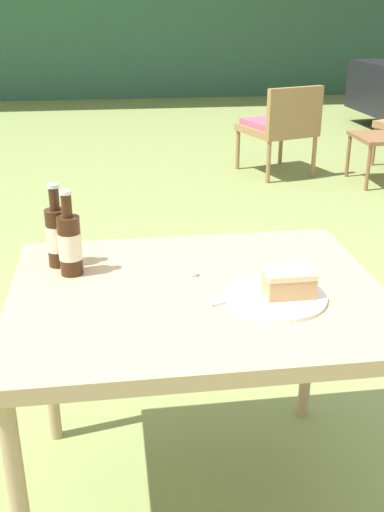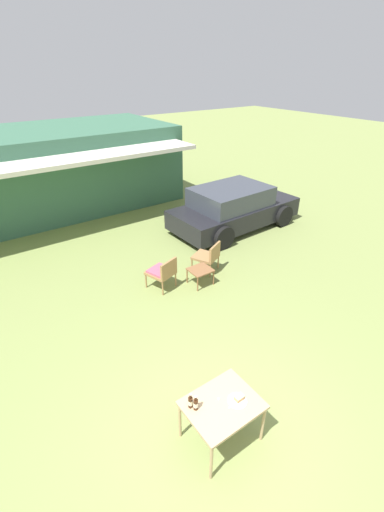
{
  "view_description": "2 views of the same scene",
  "coord_description": "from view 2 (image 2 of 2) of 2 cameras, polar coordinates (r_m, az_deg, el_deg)",
  "views": [
    {
      "loc": [
        -0.2,
        -1.36,
        1.37
      ],
      "look_at": [
        0.0,
        0.1,
        0.75
      ],
      "focal_mm": 42.0,
      "sensor_mm": 36.0,
      "label": 1
    },
    {
      "loc": [
        -1.98,
        -2.12,
        4.51
      ],
      "look_at": [
        1.7,
        3.08,
        0.9
      ],
      "focal_mm": 24.0,
      "sensor_mm": 36.0,
      "label": 2
    }
  ],
  "objects": [
    {
      "name": "patio_table",
      "position": [
        4.84,
        5.06,
        -23.79
      ],
      "size": [
        0.95,
        0.76,
        0.7
      ],
      "color": "tan",
      "rests_on": "ground_plane"
    },
    {
      "name": "ground_plane",
      "position": [
        5.36,
        4.73,
        -27.85
      ],
      "size": [
        60.0,
        60.0,
        0.0
      ],
      "primitive_type": "plane",
      "color": "olive"
    },
    {
      "name": "cake_on_plate",
      "position": [
        4.82,
        7.73,
        -22.56
      ],
      "size": [
        0.25,
        0.25,
        0.08
      ],
      "color": "white",
      "rests_on": "patio_table"
    },
    {
      "name": "cola_bottle_near",
      "position": [
        4.66,
        0.63,
        -23.45
      ],
      "size": [
        0.06,
        0.06,
        0.23
      ],
      "color": "#381E0F",
      "rests_on": "patio_table"
    },
    {
      "name": "wicker_chair_cushioned",
      "position": [
        7.7,
        -4.96,
        -2.57
      ],
      "size": [
        0.66,
        0.69,
        0.76
      ],
      "rotation": [
        0.0,
        0.0,
        3.46
      ],
      "color": "#9E7547",
      "rests_on": "ground_plane"
    },
    {
      "name": "loose_bottle_cap",
      "position": [
        4.82,
        4.44,
        -22.66
      ],
      "size": [
        0.03,
        0.03,
        0.01
      ],
      "color": "silver",
      "rests_on": "patio_table"
    },
    {
      "name": "cola_bottle_far",
      "position": [
        4.68,
        -0.27,
        -23.14
      ],
      "size": [
        0.06,
        0.06,
        0.23
      ],
      "color": "#381E0F",
      "rests_on": "patio_table"
    },
    {
      "name": "garden_side_table",
      "position": [
        7.85,
        1.4,
        -2.5
      ],
      "size": [
        0.5,
        0.47,
        0.39
      ],
      "color": "brown",
      "rests_on": "ground_plane"
    },
    {
      "name": "fork",
      "position": [
        4.8,
        6.61,
        -23.24
      ],
      "size": [
        0.16,
        0.07,
        0.01
      ],
      "color": "silver",
      "rests_on": "patio_table"
    },
    {
      "name": "parked_car",
      "position": [
        10.64,
        6.92,
        7.96
      ],
      "size": [
        4.12,
        2.11,
        1.31
      ],
      "rotation": [
        0.0,
        0.0,
        0.04
      ],
      "color": "black",
      "rests_on": "ground_plane"
    },
    {
      "name": "cabin_building",
      "position": [
        12.87,
        -28.68,
        11.67
      ],
      "size": [
        11.08,
        5.38,
        2.62
      ],
      "color": "#38664C",
      "rests_on": "ground_plane"
    },
    {
      "name": "wicker_chair_plain",
      "position": [
        8.31,
        2.74,
        0.09
      ],
      "size": [
        0.7,
        0.72,
        0.76
      ],
      "rotation": [
        0.0,
        0.0,
        3.59
      ],
      "color": "#9E7547",
      "rests_on": "ground_plane"
    }
  ]
}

